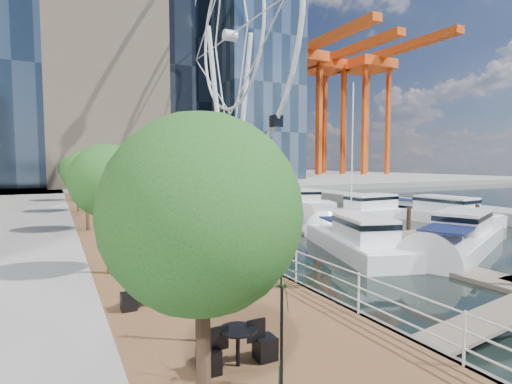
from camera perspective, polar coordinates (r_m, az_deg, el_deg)
The scene contains 18 objects.
ground at distance 17.69m, azimuth 23.00°, elevation -12.31°, with size 520.00×520.00×0.00m, color black.
boardwalk at distance 26.53m, azimuth -17.79°, elevation -5.57°, with size 6.00×60.00×1.00m, color brown.
seawall at distance 27.15m, azimuth -11.51°, elevation -5.22°, with size 0.25×60.00×1.00m, color #595954.
land_far at distance 113.67m, azimuth -20.32°, elevation 1.80°, with size 200.00×114.00×1.00m, color gray.
breakwater at distance 45.43m, azimuth 19.98°, elevation -1.58°, with size 4.00×60.00×1.00m, color gray.
pier at distance 68.56m, azimuth -3.62°, elevation 0.58°, with size 14.00×12.00×1.00m, color gray.
railing at distance 26.97m, azimuth -11.74°, elevation -3.09°, with size 0.10×60.00×1.05m, color white, non-canonical shape.
floating_docks at distance 29.93m, azimuth 18.22°, elevation -4.48°, with size 16.00×34.00×2.60m.
ferris_wheel at distance 71.55m, azimuth -3.72°, elevation 21.34°, with size 5.80×45.60×47.80m.
port_cranes at distance 134.49m, azimuth 10.35°, elevation 10.67°, with size 40.00×52.00×38.00m.
street_trees at distance 24.90m, azimuth -23.09°, elevation 2.43°, with size 2.60×42.60×4.60m.
cafe_tables at distance 9.90m, azimuth -9.82°, elevation -17.00°, with size 2.50×13.70×0.74m.
yacht_foreground at distance 25.22m, azimuth 26.78°, elevation -7.49°, with size 3.09×11.52×2.15m, color silver, non-canonical shape.
pedestrian_near at distance 16.18m, azimuth -12.26°, elevation -6.44°, with size 0.71×0.46×1.93m, color slate.
pedestrian_mid at distance 26.01m, azimuth -13.91°, elevation -2.70°, with size 0.82×0.64×1.68m, color gray.
pedestrian_far at distance 44.25m, azimuth -21.19°, elevation 0.06°, with size 1.05×0.44×1.80m, color #2D3239.
moored_yachts at distance 33.04m, azimuth 15.32°, elevation -4.47°, with size 19.47×38.96×11.50m.
cafe_seating at distance 11.09m, azimuth -12.70°, elevation -10.10°, with size 4.56×11.89×2.68m.
Camera 1 is at (-13.07, -10.83, 4.96)m, focal length 28.00 mm.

